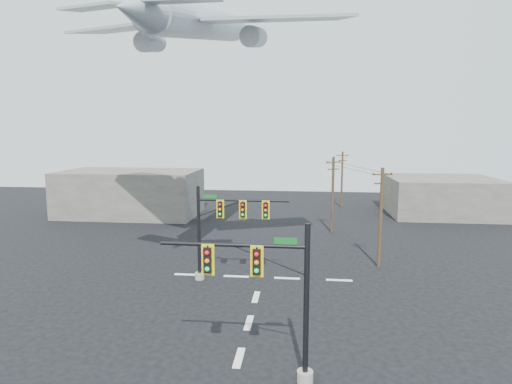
# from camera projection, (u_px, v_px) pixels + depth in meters

# --- Properties ---
(ground) EXTENTS (120.00, 120.00, 0.00)m
(ground) POSITION_uv_depth(u_px,v_px,m) (239.00, 358.00, 21.66)
(ground) COLOR black
(ground) RESTS_ON ground
(lane_markings) EXTENTS (14.00, 21.20, 0.01)m
(lane_markings) POSITION_uv_depth(u_px,v_px,m) (251.00, 313.00, 26.90)
(lane_markings) COLOR white
(lane_markings) RESTS_ON ground
(signal_mast_near) EXTENTS (6.98, 0.82, 7.43)m
(signal_mast_near) POSITION_uv_depth(u_px,v_px,m) (274.00, 298.00, 19.13)
(signal_mast_near) COLOR gray
(signal_mast_near) RESTS_ON ground
(signal_mast_far) EXTENTS (7.20, 0.80, 7.28)m
(signal_mast_far) POSITION_uv_depth(u_px,v_px,m) (221.00, 228.00, 32.24)
(signal_mast_far) COLOR gray
(signal_mast_far) RESTS_ON ground
(utility_pole_a) EXTENTS (1.67, 0.41, 8.40)m
(utility_pole_a) POSITION_uv_depth(u_px,v_px,m) (381.00, 216.00, 35.40)
(utility_pole_a) COLOR #48351E
(utility_pole_a) RESTS_ON ground
(utility_pole_b) EXTENTS (1.62, 0.79, 8.51)m
(utility_pole_b) POSITION_uv_depth(u_px,v_px,m) (333.00, 194.00, 47.25)
(utility_pole_b) COLOR #48351E
(utility_pole_b) RESTS_ON ground
(utility_pole_c) EXTENTS (1.70, 0.30, 8.29)m
(utility_pole_c) POSITION_uv_depth(u_px,v_px,m) (342.00, 178.00, 63.06)
(utility_pole_c) COLOR #48351E
(utility_pole_c) RESTS_ON ground
(power_lines) EXTENTS (4.68, 28.04, 0.08)m
(power_lines) POSITION_uv_depth(u_px,v_px,m) (344.00, 162.00, 48.81)
(power_lines) COLOR black
(airliner) EXTENTS (25.04, 26.50, 7.24)m
(airliner) POSITION_uv_depth(u_px,v_px,m) (201.00, 22.00, 34.99)
(airliner) COLOR #B0B5BD
(building_left) EXTENTS (18.00, 10.00, 6.00)m
(building_left) POSITION_uv_depth(u_px,v_px,m) (131.00, 193.00, 57.79)
(building_left) COLOR slate
(building_left) RESTS_ON ground
(building_right) EXTENTS (14.00, 12.00, 5.00)m
(building_right) POSITION_uv_depth(u_px,v_px,m) (441.00, 196.00, 58.30)
(building_right) COLOR slate
(building_right) RESTS_ON ground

